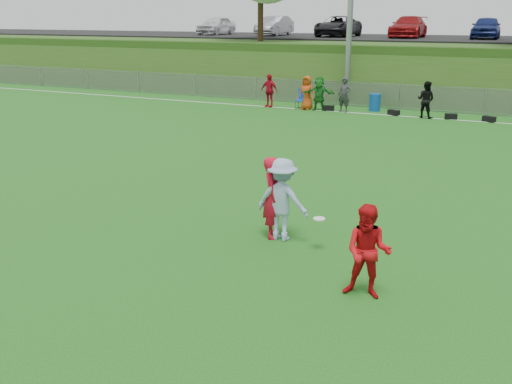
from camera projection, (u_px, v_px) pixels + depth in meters
The scene contains 14 objects.
ground at pixel (203, 250), 11.70m from camera, with size 120.00×120.00×0.00m, color #135C17.
sideline_far at pixel (390, 115), 27.31m from camera, with size 60.00×0.10×0.01m, color white.
fence at pixel (400, 97), 28.85m from camera, with size 58.00×0.06×1.30m.
berm at pixel (433, 63), 38.14m from camera, with size 120.00×18.00×3.00m, color #284C15.
parking_lot at pixel (440, 38), 39.41m from camera, with size 120.00×12.00×0.10m, color black.
car_row at pixel (421, 27), 38.78m from camera, with size 32.04×5.18×1.44m.
spectator_row at pixel (332, 94), 28.22m from camera, with size 8.93×0.81×1.69m.
gear_bags at pixel (413, 114), 26.94m from camera, with size 8.13×0.50×0.26m.
player_red_left at pixel (273, 197), 12.14m from camera, with size 0.65×0.42×1.77m, color red.
player_red_center at pixel (368, 252), 9.52m from camera, with size 0.80×0.62×1.64m, color red.
player_blue at pixel (282, 200), 11.99m from camera, with size 1.15×0.66×1.78m, color #9AB2D5.
frisbee at pixel (319, 219), 11.47m from camera, with size 0.25×0.25×0.02m.
recycling_bin at pixel (375, 102), 28.45m from camera, with size 0.57×0.57×0.86m, color #0E4599.
camp_chair at pixel (302, 103), 29.16m from camera, with size 0.58×0.60×1.00m.
Camera 1 is at (5.50, -9.37, 4.61)m, focal length 40.00 mm.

